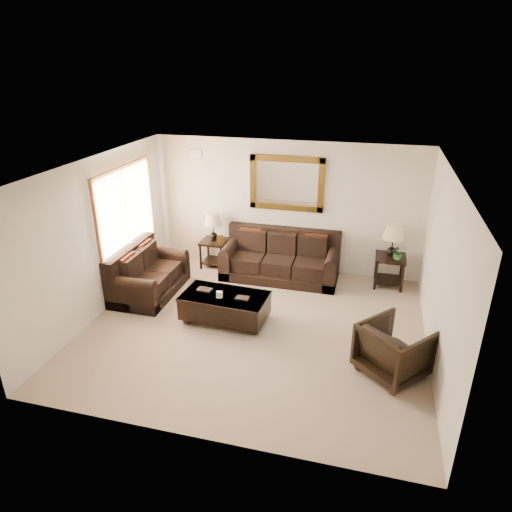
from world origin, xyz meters
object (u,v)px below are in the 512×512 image
(end_table_left, at_px, (214,232))
(armchair, at_px, (394,348))
(loveseat, at_px, (147,277))
(coffee_table, at_px, (225,304))
(sofa, at_px, (281,261))
(end_table_right, at_px, (392,247))

(end_table_left, distance_m, armchair, 4.66)
(loveseat, height_order, armchair, loveseat)
(loveseat, distance_m, end_table_left, 1.76)
(coffee_table, relative_size, armchair, 1.73)
(sofa, distance_m, end_table_left, 1.55)
(loveseat, bearing_deg, end_table_left, -29.23)
(sofa, distance_m, armchair, 3.47)
(sofa, bearing_deg, loveseat, -149.92)
(end_table_left, height_order, armchair, end_table_left)
(sofa, height_order, armchair, sofa)
(end_table_right, bearing_deg, armchair, -89.08)
(end_table_left, xyz_separation_m, end_table_right, (3.63, -0.02, 0.05))
(end_table_right, distance_m, coffee_table, 3.44)
(loveseat, distance_m, coffee_table, 1.85)
(end_table_right, distance_m, armchair, 2.85)
(loveseat, bearing_deg, sofa, -59.92)
(sofa, relative_size, loveseat, 1.43)
(sofa, relative_size, end_table_left, 1.96)
(sofa, bearing_deg, armchair, -50.88)
(end_table_right, xyz_separation_m, coffee_table, (-2.70, -2.06, -0.52))
(sofa, height_order, end_table_right, end_table_right)
(end_table_right, bearing_deg, loveseat, -161.72)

